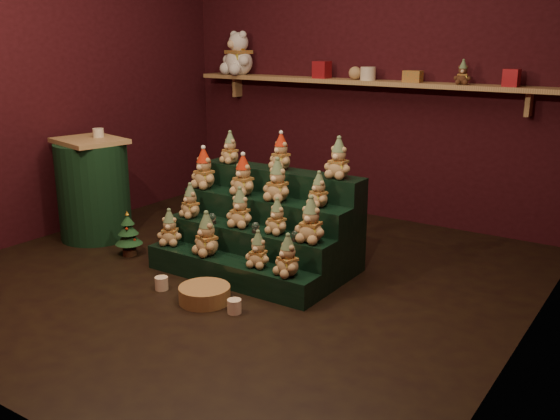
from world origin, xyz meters
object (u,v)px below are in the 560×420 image
Objects in this scene: mug_left at (162,283)px; mug_right at (234,306)px; snow_globe_c at (296,236)px; snow_globe_a at (212,218)px; mini_christmas_tree at (128,234)px; side_table at (94,189)px; riser_tier_front at (229,271)px; snow_globe_b at (256,227)px; wicker_basket at (205,294)px; white_bear at (239,47)px; brown_bear at (463,73)px.

mug_left is 1.01× the size of mug_right.
mug_left is at bearing -146.38° from snow_globe_c.
mug_right is (0.62, -0.54, -0.35)m from snow_globe_a.
side_table is at bearing 163.97° from mini_christmas_tree.
mini_christmas_tree reaches higher than riser_tier_front.
snow_globe_b is 0.62m from wicker_basket.
mug_left is 0.27× the size of wicker_basket.
mug_right is at bearing -102.74° from snow_globe_c.
mini_christmas_tree is at bearing 179.42° from riser_tier_front.
mug_right is at bearing -3.49° from side_table.
white_bear is (-1.11, 2.37, 1.55)m from mug_left.
snow_globe_a is at bearing 139.09° from mug_right.
mug_right is at bearing -40.91° from snow_globe_a.
snow_globe_c is 2.09m from side_table.
mug_left is at bearing -131.83° from riser_tier_front.
snow_globe_a is at bearing 180.00° from snow_globe_c.
snow_globe_c is 0.84× the size of mug_left.
mini_christmas_tree is 4.05× the size of mug_right.
riser_tier_front is 17.68× the size of snow_globe_a.
snow_globe_c is 2.17m from brown_bear.
snow_globe_b reaches higher than mini_christmas_tree.
snow_globe_c is at bearing 33.62° from mug_left.
snow_globe_c is 0.65m from mug_right.
mug_right is (0.22, -0.54, -0.35)m from snow_globe_b.
riser_tier_front is 1.60× the size of side_table.
snow_globe_c reaches higher than mug_right.
snow_globe_b is at bearing 7.34° from mini_christmas_tree.
snow_globe_c is (0.34, 0.00, 0.00)m from snow_globe_b.
white_bear is at bearing 115.10° from mug_left.
snow_globe_b reaches higher than mug_right.
brown_bear is at bearing 62.19° from mug_left.
mug_left is 3.05m from white_bear.
white_bear reaches higher than brown_bear.
white_bear is at bearing 101.12° from mini_christmas_tree.
mini_christmas_tree is at bearing -174.30° from snow_globe_c.
snow_globe_a is (-0.28, 0.16, 0.31)m from riser_tier_front.
riser_tier_front is 0.51m from mug_right.
wicker_basket is at bearing 1.66° from mug_left.
side_table is 0.67m from mini_christmas_tree.
mug_right is 0.17× the size of white_bear.
snow_globe_b is 0.21× the size of mini_christmas_tree.
mini_christmas_tree is at bearing 162.00° from wicker_basket.
mug_left is (-0.32, -0.36, -0.04)m from riser_tier_front.
brown_bear is (2.36, 0.00, -0.18)m from white_bear.
wicker_basket is 0.63× the size of white_bear.
side_table is 1.47m from mug_left.
mug_right is at bearing -48.06° from riser_tier_front.
snow_globe_c is 0.85× the size of mug_right.
snow_globe_b is at bearing 83.64° from wicker_basket.
brown_bear is (0.59, 2.39, 1.37)m from mug_right.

